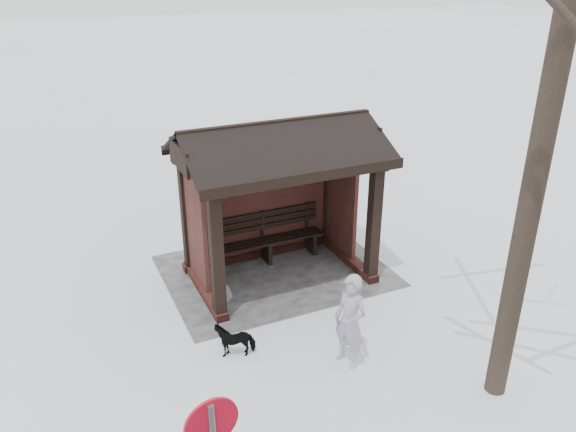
# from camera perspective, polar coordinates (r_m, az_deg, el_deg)

# --- Properties ---
(ground) EXTENTS (120.00, 120.00, 0.00)m
(ground) POSITION_cam_1_polar(r_m,az_deg,el_deg) (10.97, -0.90, -6.08)
(ground) COLOR white
(ground) RESTS_ON ground
(trampled_patch) EXTENTS (4.20, 3.20, 0.02)m
(trampled_patch) POSITION_cam_1_polar(r_m,az_deg,el_deg) (11.13, -1.32, -5.57)
(trampled_patch) COLOR gray
(trampled_patch) RESTS_ON ground
(bus_shelter) EXTENTS (3.60, 2.40, 3.09)m
(bus_shelter) POSITION_cam_1_polar(r_m,az_deg,el_deg) (10.19, -1.34, 4.90)
(bus_shelter) COLOR #3B1915
(bus_shelter) RESTS_ON ground
(pedestrian) EXTENTS (0.52, 0.63, 1.50)m
(pedestrian) POSITION_cam_1_polar(r_m,az_deg,el_deg) (8.43, 6.35, -10.57)
(pedestrian) COLOR #A59CB6
(pedestrian) RESTS_ON ground
(dog) EXTENTS (0.67, 0.44, 0.52)m
(dog) POSITION_cam_1_polar(r_m,az_deg,el_deg) (8.90, -5.40, -12.28)
(dog) COLOR black
(dog) RESTS_ON ground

